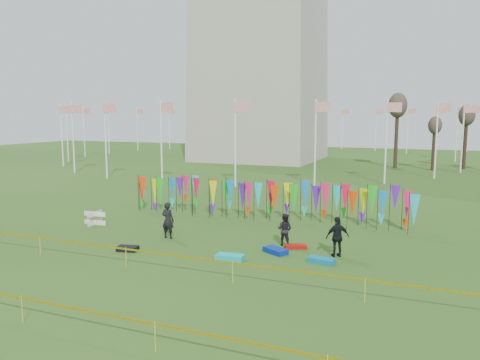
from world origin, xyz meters
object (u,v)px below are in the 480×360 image
at_px(kite_bag_blue, 275,251).
at_px(kite_bag_red, 296,246).
at_px(person_mid, 285,230).
at_px(box_kite, 95,218).
at_px(person_right, 338,237).
at_px(kite_bag_black, 128,248).
at_px(kite_bag_turquoise, 230,257).
at_px(kite_bag_teal, 321,260).
at_px(person_left, 168,220).

height_order(kite_bag_blue, kite_bag_red, kite_bag_blue).
bearing_deg(person_mid, box_kite, 5.91).
distance_m(person_right, kite_bag_red, 2.39).
bearing_deg(box_kite, person_mid, 0.09).
bearing_deg(person_mid, kite_bag_black, 35.17).
xyz_separation_m(kite_bag_red, kite_bag_black, (-7.44, -3.51, 0.02)).
height_order(kite_bag_turquoise, kite_bag_blue, kite_bag_turquoise).
distance_m(kite_bag_turquoise, kite_bag_black, 5.21).
bearing_deg(kite_bag_black, kite_bag_teal, 10.72).
xyz_separation_m(person_left, person_mid, (6.20, 0.98, -0.16)).
height_order(person_mid, kite_bag_blue, person_mid).
bearing_deg(person_left, kite_bag_black, 80.18).
distance_m(person_mid, kite_bag_black, 7.80).
distance_m(box_kite, person_right, 14.70).
height_order(kite_bag_red, kite_bag_teal, kite_bag_teal).
relative_size(person_mid, person_right, 0.87).
bearing_deg(kite_bag_teal, kite_bag_turquoise, -163.40).
distance_m(person_mid, kite_bag_blue, 1.61).
bearing_deg(kite_bag_red, kite_bag_black, -154.75).
distance_m(person_mid, kite_bag_red, 1.03).
height_order(person_mid, kite_bag_black, person_mid).
bearing_deg(kite_bag_teal, person_right, 68.45).
distance_m(person_right, kite_bag_turquoise, 5.06).
xyz_separation_m(box_kite, kite_bag_black, (5.08, -3.79, -0.30)).
height_order(person_mid, kite_bag_teal, person_mid).
bearing_deg(box_kite, person_right, -3.43).
bearing_deg(box_kite, kite_bag_black, -36.70).
bearing_deg(kite_bag_black, person_right, 16.88).
xyz_separation_m(person_left, person_right, (9.01, 0.08, -0.03)).
height_order(box_kite, kite_bag_turquoise, box_kite).
distance_m(person_left, kite_bag_blue, 6.27).
bearing_deg(kite_bag_teal, kite_bag_red, 133.34).
relative_size(person_mid, kite_bag_turquoise, 1.30).
height_order(person_left, kite_bag_black, person_left).
relative_size(box_kite, kite_bag_black, 0.84).
relative_size(person_left, kite_bag_black, 1.98).
bearing_deg(person_left, kite_bag_blue, 177.30).
xyz_separation_m(person_left, kite_bag_black, (-0.57, -2.82, -0.86)).
height_order(kite_bag_black, kite_bag_teal, kite_bag_black).
xyz_separation_m(person_mid, kite_bag_black, (-6.77, -3.81, -0.71)).
bearing_deg(box_kite, kite_bag_red, -1.28).
bearing_deg(kite_bag_black, person_mid, 29.35).
bearing_deg(kite_bag_blue, person_mid, 89.77).
distance_m(person_mid, kite_bag_teal, 3.22).
distance_m(box_kite, kite_bag_red, 12.52).
xyz_separation_m(kite_bag_turquoise, kite_bag_black, (-5.18, -0.55, -0.01)).
xyz_separation_m(kite_bag_black, kite_bag_teal, (9.12, 1.73, -0.00)).
distance_m(person_left, kite_bag_teal, 8.66).
xyz_separation_m(box_kite, person_right, (14.66, -0.88, 0.53)).
bearing_deg(kite_bag_turquoise, person_mid, 63.95).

